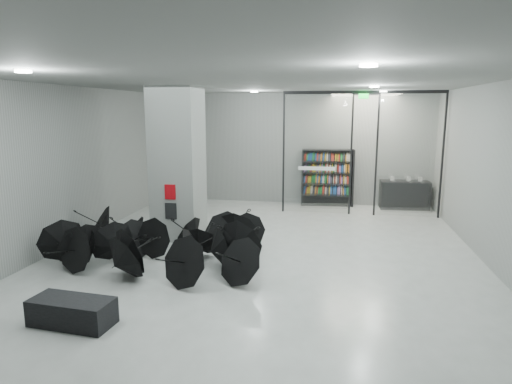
% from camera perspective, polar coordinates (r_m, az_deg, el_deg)
% --- Properties ---
extents(room, '(14.00, 14.02, 4.01)m').
position_cam_1_polar(room, '(9.18, 0.15, 7.11)').
color(room, '#939693').
rests_on(room, ground).
extents(column, '(1.20, 1.20, 4.00)m').
position_cam_1_polar(column, '(11.85, -10.10, 3.65)').
color(column, slate).
rests_on(column, ground).
extents(fire_cabinet, '(0.28, 0.04, 0.38)m').
position_cam_1_polar(fire_cabinet, '(11.37, -11.08, 0.01)').
color(fire_cabinet, '#A50A07').
rests_on(fire_cabinet, column).
extents(info_panel, '(0.30, 0.03, 0.42)m').
position_cam_1_polar(info_panel, '(11.47, -10.99, -2.44)').
color(info_panel, black).
rests_on(info_panel, column).
extents(exit_sign, '(0.30, 0.06, 0.15)m').
position_cam_1_polar(exit_sign, '(14.34, 13.78, 11.98)').
color(exit_sign, '#0CE533').
rests_on(exit_sign, room).
extents(glass_partition, '(5.06, 0.08, 4.00)m').
position_cam_1_polar(glass_partition, '(14.59, 13.42, 5.52)').
color(glass_partition, silver).
rests_on(glass_partition, ground).
extents(bench, '(1.38, 0.68, 0.43)m').
position_cam_1_polar(bench, '(7.88, -22.75, -14.13)').
color(bench, black).
rests_on(bench, ground).
extents(bookshelf, '(1.87, 0.55, 2.02)m').
position_cam_1_polar(bookshelf, '(15.95, 9.23, 1.86)').
color(bookshelf, black).
rests_on(bookshelf, ground).
extents(shop_counter, '(1.68, 0.78, 0.98)m').
position_cam_1_polar(shop_counter, '(16.15, 18.68, -0.34)').
color(shop_counter, black).
rests_on(shop_counter, ground).
extents(umbrella_cluster, '(5.66, 4.02, 1.31)m').
position_cam_1_polar(umbrella_cluster, '(10.17, -12.19, -7.36)').
color(umbrella_cluster, black).
rests_on(umbrella_cluster, ground).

